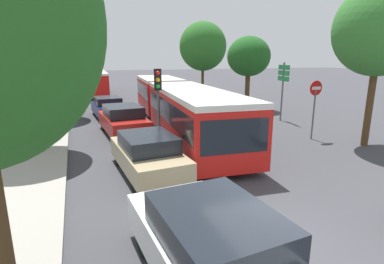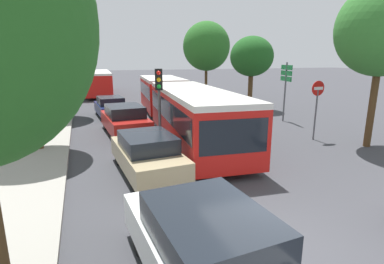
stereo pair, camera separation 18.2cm
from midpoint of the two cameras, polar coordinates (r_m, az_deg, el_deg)
ground_plane at (r=6.88m, az=16.24°, el=-20.50°), size 200.00×200.00×0.00m
kerb_strip_left at (r=19.93m, az=-26.22°, el=1.54°), size 3.20×39.95×0.14m
articulated_bus at (r=16.93m, az=-2.55°, el=5.73°), size 4.13×16.94×2.49m
city_bus_rear at (r=34.56m, az=-17.36°, el=9.25°), size 3.08×11.63×2.48m
queued_car_white at (r=5.30m, az=3.89°, el=-21.39°), size 2.10×4.43×1.50m
queued_car_tan at (r=10.14m, az=-8.01°, el=-4.14°), size 1.97×4.15×1.41m
queued_car_red at (r=15.74m, az=-12.34°, el=2.31°), size 2.11×4.45×1.51m
queued_car_navy at (r=20.66m, az=-15.01°, el=4.65°), size 1.92×4.03×1.37m
traffic_light at (r=13.01m, az=-5.90°, el=7.93°), size 0.37×0.39×3.40m
no_entry_sign at (r=15.34m, az=23.01°, el=5.46°), size 0.70×0.08×2.82m
direction_sign_post at (r=19.39m, az=17.71°, el=9.48°), size 0.35×1.38×3.60m
tree_left_mid at (r=13.71m, az=-28.26°, el=15.11°), size 3.98×3.98×6.69m
tree_left_far at (r=21.32m, az=-24.63°, el=12.89°), size 4.06×4.06×5.79m
tree_left_distant at (r=31.72m, az=-23.26°, el=13.74°), size 4.73×4.73×6.99m
tree_right_near at (r=15.16m, az=32.60°, el=15.77°), size 3.74×3.74×6.91m
tree_right_mid at (r=23.50m, az=11.53°, el=13.87°), size 3.22×3.22×5.46m
tree_right_far at (r=31.31m, az=2.93°, el=15.98°), size 4.71×4.71×7.44m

